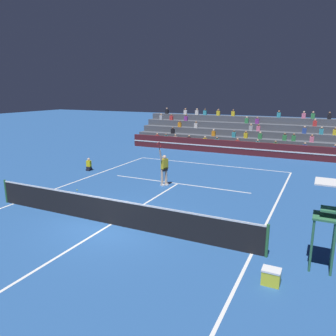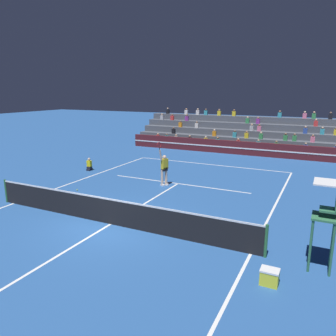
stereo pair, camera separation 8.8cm
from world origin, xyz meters
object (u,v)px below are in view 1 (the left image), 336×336
ball_kid_courtside (89,166)px  equipment_cooler (271,277)px  tennis_ball (77,190)px  umpire_chair (328,214)px  tennis_player (164,168)px

ball_kid_courtside → equipment_cooler: 15.25m
ball_kid_courtside → tennis_ball: size_ratio=12.43×
umpire_chair → ball_kid_courtside: 15.66m
ball_kid_courtside → tennis_ball: ball_kid_courtside is taller
tennis_player → tennis_ball: (-3.70, -2.88, -0.96)m
ball_kid_courtside → tennis_ball: bearing=-58.9°
tennis_player → ball_kid_courtside: bearing=170.9°
equipment_cooler → umpire_chair: bearing=50.5°
ball_kid_courtside → tennis_player: 6.12m
umpire_chair → tennis_ball: umpire_chair is taller
tennis_player → equipment_cooler: 9.99m
ball_kid_courtside → equipment_cooler: size_ratio=1.69×
umpire_chair → equipment_cooler: umpire_chair is taller
tennis_ball → equipment_cooler: (10.55, -4.35, 0.19)m
tennis_player → equipment_cooler: tennis_player is taller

